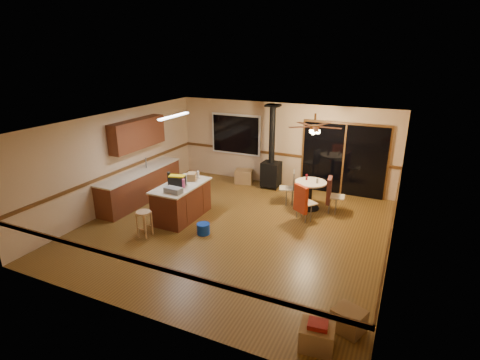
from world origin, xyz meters
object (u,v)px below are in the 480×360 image
Objects in this scene: box_corner_a at (317,337)px; box_corner_b at (349,320)px; blue_bucket at (203,229)px; chair_near at (302,199)px; chair_right at (330,191)px; wood_stove at (271,165)px; dining_table at (310,190)px; bar_stool at (145,224)px; toolbox_black at (177,181)px; kitchen_island at (182,201)px; toolbox_grey at (173,190)px; chair_left at (291,184)px; box_under_window at (244,176)px.

box_corner_b is (0.36, 0.56, -0.00)m from box_corner_a.
blue_bucket is at bearing 143.65° from box_corner_a.
chair_near reaches higher than box_corner_b.
wood_stove is at bearing 152.16° from chair_right.
bar_stool is at bearing -134.18° from dining_table.
toolbox_black is at bearing -145.20° from dining_table.
wood_stove is 6.42m from box_corner_b.
box_corner_a is at bearing -35.19° from kitchen_island.
box_corner_a is (4.09, -2.45, -0.78)m from toolbox_grey.
kitchen_island reaches higher than box_corner_a.
kitchen_island is at bearing 79.19° from bar_stool.
box_corner_a is (3.29, -2.42, 0.06)m from blue_bucket.
box_corner_b is at bearing -62.28° from chair_left.
chair_right reaches higher than blue_bucket.
toolbox_grey is 3.73m from box_under_window.
toolbox_black is at bearing -149.13° from chair_right.
dining_table is 1.20× the size of chair_right.
toolbox_black is 4.00m from chair_right.
chair_left is 1.12m from chair_right.
dining_table is 1.86× the size of box_corner_b.
chair_right is at bearing 46.50° from blue_bucket.
chair_near reaches higher than box_under_window.
blue_bucket is (0.95, -0.57, -0.32)m from kitchen_island.
box_corner_a is at bearing -21.55° from bar_stool.
toolbox_grey is at bearing 149.14° from box_corner_a.
chair_near is at bearing -52.05° from wood_stove.
kitchen_island is 1.15m from blue_bucket.
wood_stove is at bearing 121.06° from box_corner_b.
dining_table reaches higher than blue_bucket.
kitchen_island is at bearing -113.09° from wood_stove.
toolbox_black reaches higher than kitchen_island.
chair_near is at bearing 109.07° from box_corner_a.
chair_right is at bearing 3.22° from dining_table.
dining_table is at bearing 89.70° from chair_near.
chair_near reaches higher than box_corner_a.
chair_near is at bearing 36.99° from bar_stool.
blue_bucket is (-0.35, -3.62, -0.60)m from wood_stove.
box_corner_b is at bearing -14.01° from bar_stool.
dining_table is 1.72× the size of box_corner_a.
kitchen_island is 4.04× the size of toolbox_grey.
toolbox_grey is 3.68m from dining_table.
box_corner_a is at bearing -79.86° from chair_right.
kitchen_island is at bearing -145.69° from dining_table.
bar_stool is at bearing 158.45° from box_corner_a.
toolbox_grey is 0.51m from toolbox_black.
bar_stool reaches higher than box_corner_a.
kitchen_island is at bearing 149.08° from blue_bucket.
wood_stove is at bearing 70.26° from bar_stool.
wood_stove reaches higher than dining_table.
box_corner_b is (1.77, -3.52, -0.41)m from chair_near.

